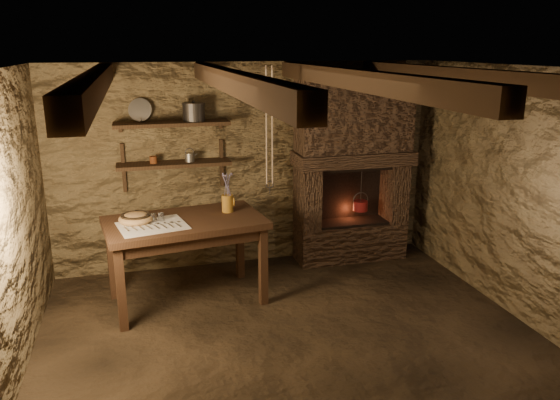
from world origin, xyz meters
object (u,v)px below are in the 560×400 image
object	(u,v)px
iron_stockpot	(194,113)
stoneware_jug	(227,195)
wooden_bowl	(136,219)
red_pot	(360,205)
work_table	(186,258)

from	to	relation	value
iron_stockpot	stoneware_jug	bearing A→B (deg)	-68.36
wooden_bowl	red_pot	world-z (taller)	red_pot
work_table	wooden_bowl	size ratio (longest dim) A/B	4.93
red_pot	work_table	bearing A→B (deg)	-163.31
wooden_bowl	red_pot	distance (m)	2.74
wooden_bowl	iron_stockpot	xyz separation A→B (m)	(0.69, 0.76, 0.93)
stoneware_jug	red_pot	distance (m)	1.83
work_table	wooden_bowl	xyz separation A→B (m)	(-0.47, 0.02, 0.45)
stoneware_jug	iron_stockpot	world-z (taller)	iron_stockpot
work_table	stoneware_jug	bearing A→B (deg)	10.22
stoneware_jug	iron_stockpot	xyz separation A→B (m)	(-0.25, 0.62, 0.79)
iron_stockpot	red_pot	bearing A→B (deg)	-3.49
work_table	red_pot	distance (m)	2.29
wooden_bowl	stoneware_jug	bearing A→B (deg)	8.10
stoneware_jug	wooden_bowl	size ratio (longest dim) A/B	1.24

